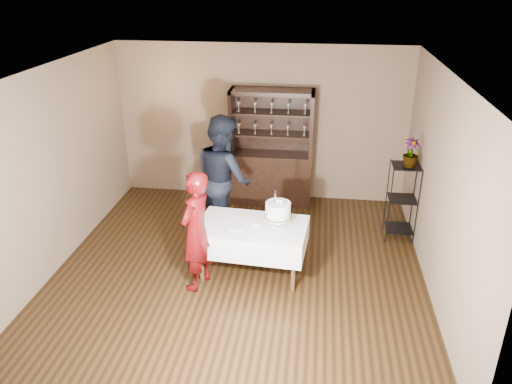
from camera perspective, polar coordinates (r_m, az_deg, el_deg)
floor at (r=7.01m, az=-1.86°, el=-8.71°), size 5.00×5.00×0.00m
ceiling at (r=5.98m, az=-2.21°, el=13.52°), size 5.00×5.00×0.00m
back_wall at (r=8.71m, az=0.65°, el=7.85°), size 5.00×0.02×2.70m
wall_left at (r=7.20m, az=-22.08°, el=2.40°), size 0.02×5.00×2.70m
wall_right at (r=6.48m, az=20.36°, el=0.32°), size 0.02×5.00×2.70m
china_hutch at (r=8.68m, az=1.75°, el=2.99°), size 1.40×0.48×2.00m
plant_etagere at (r=7.79m, az=16.34°, el=-0.73°), size 0.42×0.42×1.20m
cake_table at (r=6.66m, az=-0.47°, el=-5.11°), size 1.50×1.00×0.72m
woman at (r=6.31m, az=-6.90°, el=-4.46°), size 0.53×0.67×1.60m
man at (r=7.41m, az=-3.72°, el=1.60°), size 1.14×1.18×1.93m
cake at (r=6.50m, az=2.54°, el=-2.20°), size 0.42×0.42×0.51m
plate_near at (r=6.53m, az=-2.31°, el=-4.00°), size 0.27×0.27×0.01m
plate_far at (r=6.64m, az=-0.02°, el=-3.45°), size 0.17×0.17×0.01m
potted_plant at (r=7.48m, az=17.30°, el=4.28°), size 0.30×0.30×0.42m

